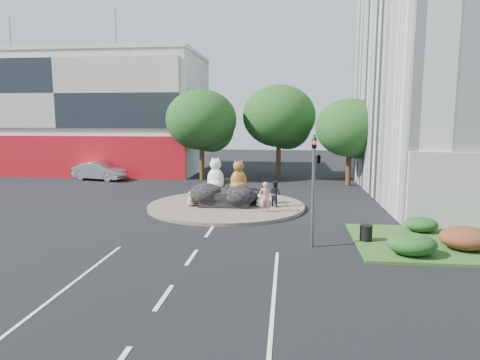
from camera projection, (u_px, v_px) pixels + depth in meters
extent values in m
plane|color=black|center=(192.00, 257.00, 17.62)|extent=(120.00, 120.00, 0.00)
cylinder|color=brown|center=(226.00, 206.00, 27.44)|extent=(10.00, 10.00, 0.20)
cube|color=silver|center=(85.00, 115.00, 46.27)|extent=(25.00, 12.00, 12.00)
cube|color=#AD0F19|center=(58.00, 157.00, 40.90)|extent=(25.00, 0.30, 4.00)
cube|color=#B2AD9E|center=(54.00, 93.00, 39.98)|extent=(24.00, 0.15, 6.50)
cube|color=silver|center=(82.00, 56.00, 45.37)|extent=(25.20, 12.20, 0.40)
cylinder|color=#595B60|center=(10.00, 36.00, 45.94)|extent=(0.10, 0.10, 4.00)
cylinder|color=#595B60|center=(116.00, 33.00, 46.62)|extent=(0.10, 0.10, 5.00)
cube|color=#204717|center=(468.00, 244.00, 19.24)|extent=(10.00, 6.00, 0.12)
cylinder|color=#382314|center=(202.00, 160.00, 39.42)|extent=(0.44, 0.44, 3.74)
ellipsoid|color=#113714|center=(201.00, 120.00, 38.90)|extent=(6.46, 6.46, 5.49)
sphere|color=#113714|center=(211.00, 129.00, 39.42)|extent=(4.25, 4.25, 4.25)
sphere|color=#113714|center=(193.00, 126.00, 38.76)|extent=(3.74, 3.74, 3.74)
cylinder|color=#382314|center=(278.00, 157.00, 40.60)|extent=(0.44, 0.44, 3.96)
ellipsoid|color=#113714|center=(279.00, 116.00, 40.04)|extent=(6.84, 6.84, 5.81)
sphere|color=#113714|center=(287.00, 126.00, 40.58)|extent=(4.50, 4.50, 4.50)
sphere|color=#113714|center=(271.00, 123.00, 39.92)|extent=(3.96, 3.96, 3.96)
cylinder|color=#382314|center=(349.00, 166.00, 36.06)|extent=(0.44, 0.44, 3.30)
ellipsoid|color=#113714|center=(350.00, 128.00, 35.59)|extent=(5.70, 5.70, 4.84)
sphere|color=#113714|center=(359.00, 137.00, 36.10)|extent=(3.75, 3.75, 3.75)
sphere|color=#113714|center=(342.00, 134.00, 35.45)|extent=(3.30, 3.30, 3.30)
ellipsoid|color=#113714|center=(412.00, 244.00, 17.53)|extent=(2.00, 1.60, 0.90)
ellipsoid|color=#4D2214|center=(466.00, 238.00, 18.23)|extent=(2.20, 1.76, 0.99)
ellipsoid|color=#113714|center=(421.00, 224.00, 21.11)|extent=(1.60, 1.28, 0.72)
cylinder|color=#595B60|center=(313.00, 192.00, 18.67)|extent=(0.14, 0.14, 5.00)
imported|color=black|center=(314.00, 153.00, 18.43)|extent=(0.21, 0.26, 1.30)
imported|color=black|center=(319.00, 158.00, 18.44)|extent=(0.26, 1.24, 0.50)
sphere|color=red|center=(315.00, 143.00, 18.19)|extent=(0.18, 0.18, 0.18)
cylinder|color=#595B60|center=(455.00, 149.00, 23.48)|extent=(0.18, 0.18, 8.00)
cylinder|color=#595B60|center=(441.00, 75.00, 23.01)|extent=(2.00, 0.12, 0.12)
cube|color=silver|center=(421.00, 77.00, 23.13)|extent=(0.50, 0.22, 0.12)
imported|color=#D88B8E|center=(265.00, 197.00, 25.12)|extent=(0.76, 0.63, 1.78)
imported|color=black|center=(275.00, 193.00, 26.69)|extent=(1.00, 0.99, 1.64)
imported|color=#A3A7AB|center=(100.00, 171.00, 39.33)|extent=(5.28, 2.85, 1.65)
cylinder|color=black|center=(366.00, 233.00, 19.58)|extent=(0.64, 0.64, 0.72)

